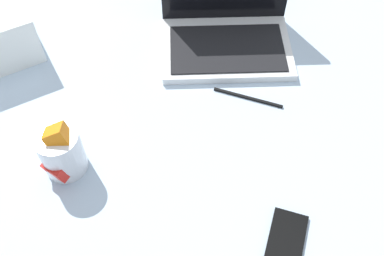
% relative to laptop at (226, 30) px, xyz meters
% --- Properties ---
extents(bed_mattress, '(1.80, 1.40, 0.18)m').
position_rel_laptop_xyz_m(bed_mattress, '(-0.17, -0.14, -0.13)').
color(bed_mattress, silver).
rests_on(bed_mattress, ground).
extents(laptop, '(0.40, 0.35, 0.23)m').
position_rel_laptop_xyz_m(laptop, '(0.00, 0.00, 0.00)').
color(laptop, silver).
rests_on(laptop, bed_mattress).
extents(snack_cup, '(0.10, 0.10, 0.14)m').
position_rel_laptop_xyz_m(snack_cup, '(-0.50, -0.17, 0.01)').
color(snack_cup, silver).
rests_on(snack_cup, bed_mattress).
extents(cell_phone, '(0.15, 0.15, 0.01)m').
position_rel_laptop_xyz_m(cell_phone, '(-0.19, -0.54, -0.04)').
color(cell_phone, black).
rests_on(cell_phone, bed_mattress).
extents(charger_cable, '(0.12, 0.13, 0.01)m').
position_rel_laptop_xyz_m(charger_cable, '(-0.05, -0.19, -0.04)').
color(charger_cable, black).
rests_on(charger_cable, bed_mattress).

